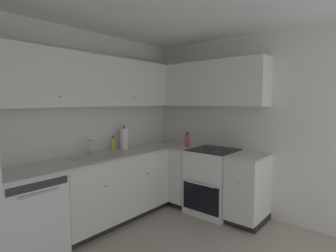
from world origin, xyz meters
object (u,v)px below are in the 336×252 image
object	(u,v)px
oven_range	(213,180)
oil_bottle	(187,140)
dishwasher	(27,216)
paper_towel_roll	(124,139)
soap_bottle	(113,144)

from	to	relation	value
oven_range	oil_bottle	world-z (taller)	oil_bottle
dishwasher	paper_towel_roll	world-z (taller)	paper_towel_roll
oven_range	dishwasher	bearing A→B (deg)	158.20
paper_towel_roll	oil_bottle	bearing A→B (deg)	-38.69
dishwasher	paper_towel_roll	xyz separation A→B (m)	(1.41, 0.16, 0.60)
oil_bottle	oven_range	bearing A→B (deg)	-87.53
soap_bottle	oil_bottle	world-z (taller)	oil_bottle
oil_bottle	soap_bottle	bearing A→B (deg)	146.46
paper_towel_roll	dishwasher	bearing A→B (deg)	-173.52
dishwasher	oil_bottle	xyz separation A→B (m)	(2.14, -0.42, 0.56)
oil_bottle	dishwasher	bearing A→B (deg)	168.86
dishwasher	soap_bottle	size ratio (longest dim) A/B	4.02
dishwasher	oil_bottle	bearing A→B (deg)	-11.14
paper_towel_roll	soap_bottle	bearing A→B (deg)	173.71
soap_bottle	paper_towel_roll	bearing A→B (deg)	-6.29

